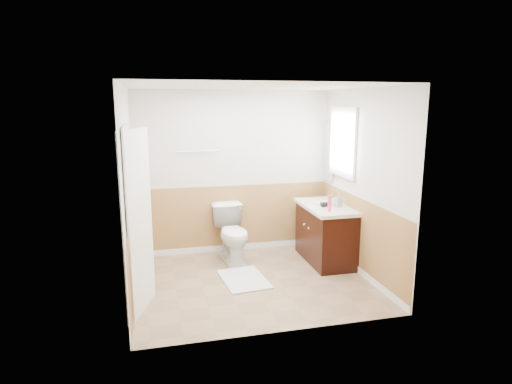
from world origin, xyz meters
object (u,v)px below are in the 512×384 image
object	(u,v)px
toilet	(233,233)
bath_mat	(244,279)
lotion_bottle	(329,203)
soap_dispenser	(338,200)
vanity_cabinet	(325,235)

from	to	relation	value
toilet	bath_mat	distance (m)	0.88
lotion_bottle	soap_dispenser	xyz separation A→B (m)	(0.22, 0.20, -0.01)
lotion_bottle	toilet	bearing A→B (deg)	149.92
lotion_bottle	vanity_cabinet	bearing A→B (deg)	73.45
vanity_cabinet	lotion_bottle	size ratio (longest dim) A/B	5.00
toilet	vanity_cabinet	size ratio (longest dim) A/B	0.74
toilet	vanity_cabinet	world-z (taller)	toilet
bath_mat	lotion_bottle	xyz separation A→B (m)	(1.22, 0.08, 0.95)
bath_mat	vanity_cabinet	distance (m)	1.44
bath_mat	vanity_cabinet	size ratio (longest dim) A/B	0.73
toilet	soap_dispenser	size ratio (longest dim) A/B	4.09
vanity_cabinet	lotion_bottle	world-z (taller)	lotion_bottle
toilet	vanity_cabinet	distance (m)	1.37
bath_mat	lotion_bottle	bearing A→B (deg)	3.66
bath_mat	soap_dispenser	size ratio (longest dim) A/B	4.00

